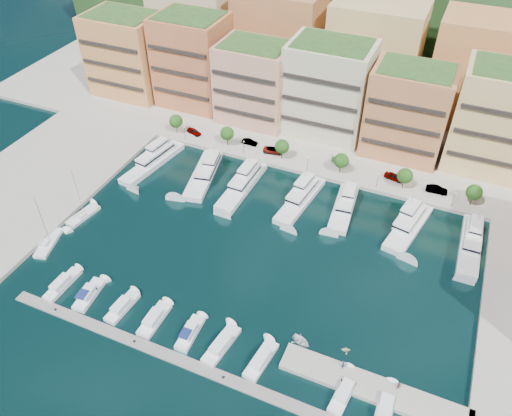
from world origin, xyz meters
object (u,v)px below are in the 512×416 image
at_px(yacht_3, 301,197).
at_px(cruiser_9, 385,408).
at_px(cruiser_3, 154,320).
at_px(tender_1, 346,350).
at_px(yacht_5, 409,224).
at_px(tree_5, 474,192).
at_px(lamppost_1, 244,146).
at_px(tender_0, 301,341).
at_px(yacht_2, 243,183).
at_px(car_4, 394,177).
at_px(lamppost_0, 185,131).
at_px(lamppost_4, 454,197).
at_px(lamppost_2, 308,161).
at_px(cruiser_6, 261,360).
at_px(yacht_1, 205,173).
at_px(car_2, 274,150).
at_px(cruiser_0, 62,285).
at_px(tree_4, 405,176).
at_px(tree_1, 227,133).
at_px(lamppost_3, 378,178).
at_px(tree_0, 176,121).
at_px(tree_2, 282,147).
at_px(car_5, 437,190).
at_px(sailboat_1, 83,216).
at_px(sailboat_0, 49,243).
at_px(yacht_4, 344,206).
at_px(cruiser_8, 344,392).
at_px(car_1, 250,142).
at_px(person_0, 343,364).
at_px(car_0, 194,132).
at_px(cruiser_4, 190,333).
at_px(cruiser_2, 122,307).
at_px(yacht_0, 154,160).
at_px(yacht_6, 471,242).
at_px(car_3, 340,160).

relative_size(yacht_3, cruiser_9, 2.27).
distance_m(cruiser_3, tender_1, 35.83).
xyz_separation_m(yacht_3, yacht_5, (25.70, 0.56, -0.00)).
xyz_separation_m(tree_5, lamppost_1, (-58.00, -2.30, -0.92)).
relative_size(tree_5, tender_0, 1.53).
xyz_separation_m(yacht_2, car_4, (34.11, 16.71, 0.62)).
height_order(tender_1, car_4, car_4).
distance_m(lamppost_0, lamppost_4, 72.00).
xyz_separation_m(lamppost_2, cruiser_6, (10.67, -55.79, -3.28)).
height_order(yacht_1, cruiser_6, yacht_1).
relative_size(cruiser_3, car_2, 1.46).
height_order(lamppost_0, lamppost_1, same).
relative_size(cruiser_0, cruiser_9, 1.02).
relative_size(tree_4, lamppost_1, 1.35).
bearing_deg(cruiser_9, tree_1, 134.22).
relative_size(lamppost_3, cruiser_9, 0.48).
distance_m(lamppost_1, cruiser_0, 57.82).
bearing_deg(tree_0, cruiser_3, -63.60).
height_order(tree_2, cruiser_3, tree_2).
relative_size(tree_4, car_5, 1.10).
xyz_separation_m(lamppost_3, car_2, (-28.94, 3.92, -2.04)).
bearing_deg(car_5, sailboat_1, 115.50).
bearing_deg(sailboat_0, tender_0, -1.68).
distance_m(tree_1, yacht_4, 38.98).
bearing_deg(cruiser_8, tender_0, 146.23).
bearing_deg(yacht_2, car_1, 108.74).
height_order(lamppost_1, car_2, lamppost_1).
bearing_deg(tender_0, cruiser_6, 162.49).
height_order(tree_2, person_0, tree_2).
relative_size(lamppost_0, car_1, 0.95).
bearing_deg(lamppost_2, tree_0, 176.71).
bearing_deg(car_0, cruiser_4, -134.47).
xyz_separation_m(tree_4, cruiser_4, (-27.52, -58.10, -4.17)).
xyz_separation_m(tree_2, cruiser_8, (33.70, -58.10, -4.20)).
relative_size(yacht_1, yacht_3, 1.05).
bearing_deg(lamppost_4, cruiser_2, -134.29).
distance_m(cruiser_8, cruiser_9, 6.83).
bearing_deg(yacht_1, yacht_4, 2.35).
height_order(tree_4, person_0, tree_4).
bearing_deg(tree_1, lamppost_2, -5.47).
distance_m(yacht_0, tender_0, 65.88).
bearing_deg(yacht_3, lamppost_3, 35.58).
height_order(lamppost_3, yacht_1, yacht_1).
distance_m(tree_5, car_0, 75.27).
relative_size(cruiser_6, car_5, 1.69).
height_order(tree_1, tender_0, tree_1).
bearing_deg(car_2, yacht_6, -116.51).
bearing_deg(car_3, cruiser_4, 163.50).
xyz_separation_m(tender_1, person_0, (0.47, -4.04, 1.48)).
relative_size(yacht_5, car_3, 4.06).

